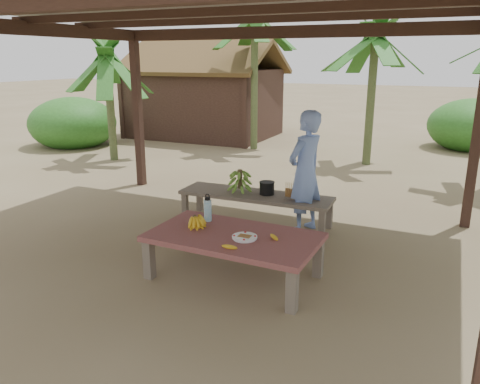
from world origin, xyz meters
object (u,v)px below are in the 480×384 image
at_px(bench, 255,197).
at_px(ripe_banana_bunch, 195,220).
at_px(water_flask, 208,210).
at_px(work_table, 234,240).
at_px(plate, 245,237).
at_px(cooking_pot, 267,188).
at_px(woman, 305,172).

xyz_separation_m(bench, ripe_banana_bunch, (-0.04, -1.67, 0.18)).
distance_m(bench, water_flask, 1.45).
height_order(work_table, ripe_banana_bunch, ripe_banana_bunch).
height_order(plate, cooking_pot, cooking_pot).
distance_m(water_flask, woman, 1.63).
xyz_separation_m(bench, water_flask, (-0.00, -1.43, 0.24)).
bearing_deg(bench, water_flask, -91.52).
bearing_deg(ripe_banana_bunch, woman, 65.91).
height_order(work_table, bench, work_table).
distance_m(bench, ripe_banana_bunch, 1.68).
bearing_deg(woman, water_flask, -5.20).
relative_size(bench, water_flask, 6.78).
xyz_separation_m(water_flask, woman, (0.72, 1.45, 0.20)).
relative_size(cooking_pot, woman, 0.12).
bearing_deg(work_table, bench, 106.53).
bearing_deg(cooking_pot, water_flask, -96.23).
bearing_deg(water_flask, woman, 63.71).
bearing_deg(water_flask, plate, -29.11).
height_order(ripe_banana_bunch, water_flask, water_flask).
bearing_deg(ripe_banana_bunch, work_table, -4.14).
bearing_deg(cooking_pot, ripe_banana_bunch, -96.61).
bearing_deg(bench, plate, -72.22).
relative_size(work_table, ripe_banana_bunch, 7.37).
bearing_deg(cooking_pot, plate, -75.85).
height_order(plate, water_flask, water_flask).
height_order(bench, cooking_pot, cooking_pot).
bearing_deg(woman, work_table, 12.62).
height_order(work_table, cooking_pot, cooking_pot).
relative_size(water_flask, cooking_pot, 1.58).
bearing_deg(bench, ripe_banana_bunch, -92.79).
xyz_separation_m(ripe_banana_bunch, woman, (0.76, 1.69, 0.26)).
bearing_deg(ripe_banana_bunch, water_flask, 80.99).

